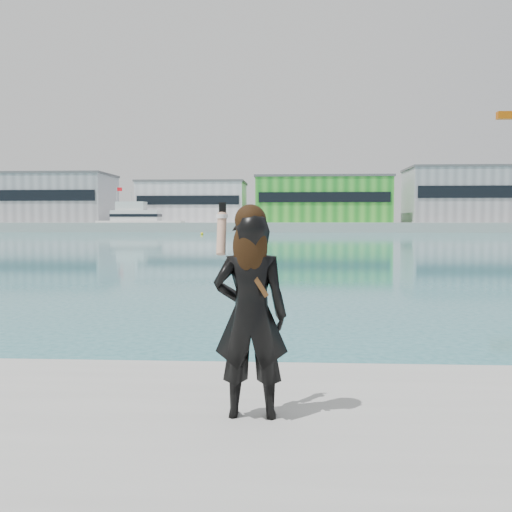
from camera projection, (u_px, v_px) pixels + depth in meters
The scene contains 11 objects.
ground at pixel (270, 484), 4.84m from camera, with size 500.00×500.00×0.00m, color #17636B.
far_quay at pixel (287, 227), 134.34m from camera, with size 320.00×40.00×2.00m, color #9E9E99.
warehouse_grey_left at pixel (55, 198), 134.98m from camera, with size 26.52×16.36×11.50m.
warehouse_white at pixel (193, 202), 133.21m from camera, with size 24.48×15.35×9.50m.
warehouse_green at pixel (322, 200), 131.50m from camera, with size 30.60×16.36×10.50m.
warehouse_grey_right at pixel (463, 195), 129.66m from camera, with size 25.50×15.35×12.50m.
flagpole_left at pixel (117, 202), 127.15m from camera, with size 1.28×0.16×8.00m.
flagpole_right at pixel (389, 202), 123.81m from camera, with size 1.28×0.16×8.00m.
motor_yacht at pixel (138, 221), 120.68m from camera, with size 18.05×5.21×8.39m.
buoy_far at pixel (202, 235), 95.99m from camera, with size 0.50×0.50×0.50m, color #FFE80D.
woman at pixel (250, 309), 4.13m from camera, with size 0.55×0.37×1.57m.
Camera 1 is at (0.14, -4.72, 2.23)m, focal length 40.00 mm.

